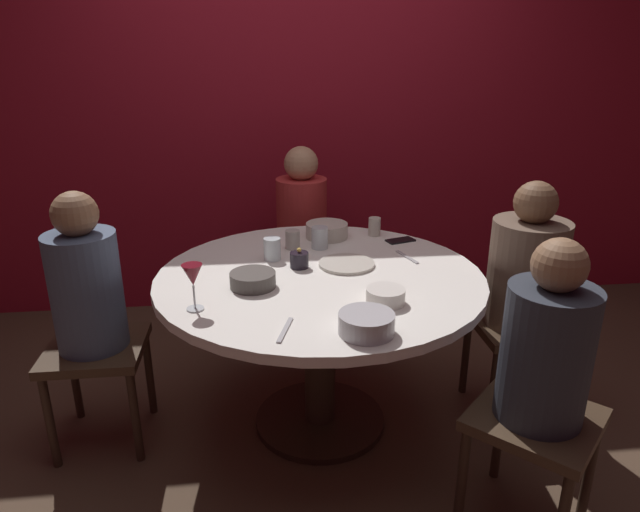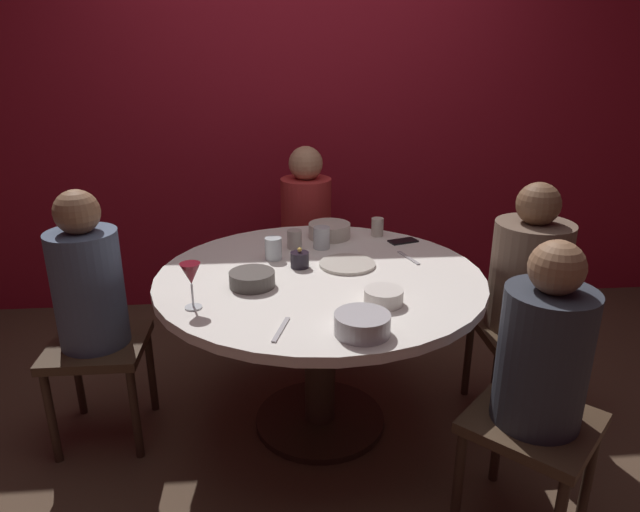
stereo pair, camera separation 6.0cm
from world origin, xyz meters
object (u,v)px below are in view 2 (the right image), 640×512
object	(u,v)px
seated_diner_back	(306,220)
cup_center_front	(295,239)
cup_by_right_diner	(273,249)
bowl_small_white	(384,297)
bowl_sauce_side	(329,230)
cup_by_left_diner	(322,238)
bowl_serving_large	(362,324)
seated_diner_left	(89,292)
dining_table	(320,305)
wine_glass	(191,276)
bowl_salad_center	(252,279)
cell_phone	(403,241)
seated_diner_front_right	(542,363)
candle_holder	(300,260)
dinner_plate	(347,264)
cup_near_candle	(377,227)
seated_diner_right	(528,278)

from	to	relation	value
seated_diner_back	cup_center_front	size ratio (longest dim) A/B	12.71
cup_by_right_diner	bowl_small_white	bearing A→B (deg)	-51.65
bowl_sauce_side	cup_center_front	size ratio (longest dim) A/B	2.36
bowl_small_white	cup_by_left_diner	size ratio (longest dim) A/B	1.41
bowl_serving_large	cup_center_front	bearing A→B (deg)	102.08
seated_diner_left	dining_table	bearing A→B (deg)	0.00
bowl_serving_large	bowl_small_white	xyz separation A→B (m)	(0.12, 0.23, -0.01)
wine_glass	bowl_small_white	distance (m)	0.71
wine_glass	bowl_serving_large	distance (m)	0.65
bowl_salad_center	cell_phone	bearing A→B (deg)	34.16
seated_diner_left	seated_diner_front_right	size ratio (longest dim) A/B	1.03
cell_phone	cup_by_left_diner	xyz separation A→B (m)	(-0.41, -0.06, 0.05)
dining_table	cup_by_left_diner	distance (m)	0.38
dining_table	cup_center_front	distance (m)	0.40
dining_table	cup_by_left_diner	bearing A→B (deg)	83.86
seated_diner_front_right	cell_phone	world-z (taller)	seated_diner_front_right
candle_holder	bowl_sauce_side	distance (m)	0.44
dinner_plate	cell_phone	distance (m)	0.44
cell_phone	bowl_sauce_side	size ratio (longest dim) A/B	0.66
seated_diner_left	cup_by_right_diner	bearing A→B (deg)	14.28
cell_phone	cup_near_candle	world-z (taller)	cup_near_candle
seated_diner_left	cell_phone	distance (m)	1.46
dinner_plate	bowl_small_white	world-z (taller)	bowl_small_white
candle_holder	bowl_serving_large	bearing A→B (deg)	-74.31
bowl_small_white	cup_near_candle	xyz separation A→B (m)	(0.12, 0.81, 0.02)
bowl_small_white	cup_by_right_diner	world-z (taller)	cup_by_right_diner
bowl_serving_large	bowl_small_white	world-z (taller)	bowl_serving_large
seated_diner_back	bowl_small_white	size ratio (longest dim) A/B	7.72
seated_diner_front_right	bowl_small_white	world-z (taller)	seated_diner_front_right
cup_by_right_diner	cup_near_candle	bearing A→B (deg)	29.27
seated_diner_left	seated_diner_back	xyz separation A→B (m)	(0.96, 0.97, 0.00)
seated_diner_right	wine_glass	distance (m)	1.46
seated_diner_left	seated_diner_back	distance (m)	1.36
seated_diner_back	seated_diner_right	xyz separation A→B (m)	(0.92, -0.97, -0.00)
wine_glass	bowl_small_white	bearing A→B (deg)	-1.75
dinner_plate	bowl_salad_center	size ratio (longest dim) A/B	1.35
wine_glass	cup_near_candle	size ratio (longest dim) A/B	1.90
seated_diner_right	cell_phone	distance (m)	0.62
wine_glass	cup_center_front	xyz separation A→B (m)	(0.40, 0.63, -0.08)
seated_diner_front_right	bowl_serving_large	distance (m)	0.60
wine_glass	cup_by_right_diner	xyz separation A→B (m)	(0.30, 0.49, -0.08)
cell_phone	bowl_serving_large	distance (m)	0.99
bowl_sauce_side	seated_diner_left	bearing A→B (deg)	-155.24
bowl_salad_center	cup_near_candle	xyz separation A→B (m)	(0.62, 0.60, 0.02)
cell_phone	cup_center_front	distance (m)	0.54
dining_table	bowl_salad_center	xyz separation A→B (m)	(-0.28, -0.11, 0.18)
bowl_sauce_side	cup_by_left_diner	size ratio (longest dim) A/B	2.01
cell_phone	bowl_salad_center	world-z (taller)	bowl_salad_center
bowl_serving_large	bowl_small_white	bearing A→B (deg)	62.86
bowl_small_white	seated_diner_left	bearing A→B (deg)	164.80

